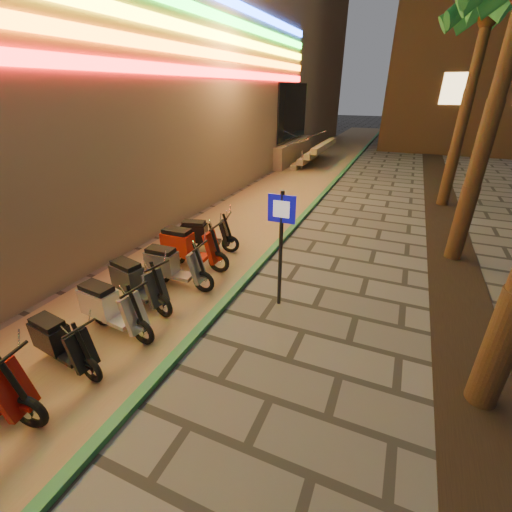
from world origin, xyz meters
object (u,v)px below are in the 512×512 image
at_px(pedestrian_sign, 281,234).
at_px(scooter_4, 60,342).
at_px(scooter_8, 187,247).
at_px(scooter_6, 136,282).
at_px(scooter_9, 203,234).
at_px(scooter_5, 109,307).
at_px(scooter_7, 172,266).

height_order(pedestrian_sign, scooter_4, pedestrian_sign).
height_order(pedestrian_sign, scooter_8, pedestrian_sign).
xyz_separation_m(pedestrian_sign, scooter_8, (-2.63, 0.67, -1.01)).
distance_m(scooter_6, scooter_9, 2.76).
relative_size(scooter_5, scooter_8, 0.92).
xyz_separation_m(pedestrian_sign, scooter_9, (-2.76, 1.62, -1.07)).
distance_m(scooter_7, scooter_9, 1.90).
height_order(scooter_6, scooter_8, scooter_8).
xyz_separation_m(pedestrian_sign, scooter_7, (-2.43, -0.26, -1.05)).
height_order(scooter_5, scooter_6, scooter_6).
xyz_separation_m(scooter_4, scooter_8, (-0.06, 3.67, 0.09)).
distance_m(pedestrian_sign, scooter_4, 4.10).
relative_size(scooter_4, scooter_5, 0.90).
bearing_deg(pedestrian_sign, scooter_6, -158.10).
height_order(scooter_4, scooter_5, scooter_5).
xyz_separation_m(scooter_4, scooter_9, (-0.19, 4.62, 0.03)).
xyz_separation_m(pedestrian_sign, scooter_5, (-2.51, -2.02, -1.05)).
bearing_deg(scooter_4, scooter_9, 99.73).
bearing_deg(scooter_6, scooter_7, 87.49).
distance_m(scooter_4, scooter_5, 0.98).
distance_m(pedestrian_sign, scooter_5, 3.39).
relative_size(scooter_5, scooter_7, 1.00).
bearing_deg(scooter_5, scooter_4, -87.96).
xyz_separation_m(scooter_4, scooter_6, (-0.10, 1.86, 0.05)).
xyz_separation_m(scooter_5, scooter_8, (-0.12, 2.69, 0.05)).
xyz_separation_m(scooter_5, scooter_7, (0.07, 1.77, 0.00)).
xyz_separation_m(scooter_5, scooter_9, (-0.26, 3.64, -0.02)).
bearing_deg(scooter_5, scooter_8, 98.39).
relative_size(scooter_6, scooter_8, 0.93).
relative_size(pedestrian_sign, scooter_8, 1.35).
distance_m(scooter_4, scooter_6, 1.86).
bearing_deg(pedestrian_sign, scooter_5, -142.31).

